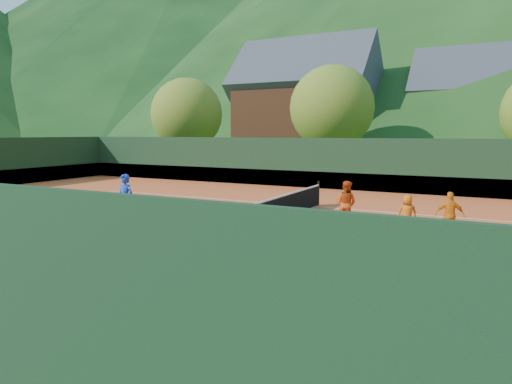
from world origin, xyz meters
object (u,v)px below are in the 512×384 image
at_px(student_a, 346,203).
at_px(chalet_mid, 483,115).
at_px(student_b, 450,215).
at_px(tennis_net, 259,215).
at_px(student_c, 407,214).
at_px(chalet_left, 306,109).
at_px(coach, 125,200).
at_px(ball_hopper, 9,202).

relative_size(student_a, chalet_mid, 0.13).
relative_size(student_b, tennis_net, 0.12).
relative_size(student_a, student_c, 1.26).
bearing_deg(chalet_mid, chalet_left, -165.96).
bearing_deg(student_a, tennis_net, 45.74).
bearing_deg(student_a, coach, 34.36).
distance_m(tennis_net, ball_hopper, 9.42).
height_order(student_a, student_c, student_a).
xyz_separation_m(student_a, ball_hopper, (-11.37, -5.05, -0.06)).
bearing_deg(chalet_mid, student_a, -96.27).
distance_m(student_a, tennis_net, 3.16).
distance_m(coach, student_a, 7.89).
distance_m(student_c, chalet_mid, 32.59).
bearing_deg(student_c, student_a, -18.04).
xyz_separation_m(student_a, tennis_net, (-2.48, -1.94, -0.31)).
bearing_deg(student_a, ball_hopper, 31.59).
bearing_deg(ball_hopper, student_b, 17.55).
distance_m(chalet_left, chalet_mid, 16.51).
xyz_separation_m(ball_hopper, chalet_mid, (14.90, 37.10, 4.22)).
bearing_deg(student_b, ball_hopper, 7.26).
bearing_deg(coach, student_b, 16.59).
height_order(student_b, student_c, student_b).
relative_size(coach, student_b, 1.25).
bearing_deg(student_b, student_a, -16.20).
relative_size(student_c, tennis_net, 0.11).
xyz_separation_m(ball_hopper, chalet_left, (-1.10, 33.10, 4.88)).
relative_size(coach, tennis_net, 0.15).
distance_m(coach, ball_hopper, 4.58).
relative_size(student_a, tennis_net, 0.13).
relative_size(student_a, student_b, 1.10).
xyz_separation_m(coach, ball_hopper, (-4.32, -1.50, -0.18)).
height_order(tennis_net, ball_hopper, tennis_net).
distance_m(coach, chalet_left, 32.41).
bearing_deg(tennis_net, coach, -160.67).
xyz_separation_m(coach, chalet_mid, (10.57, 35.60, 4.05)).
bearing_deg(coach, student_c, 19.65).
height_order(student_c, tennis_net, student_c).
relative_size(student_c, ball_hopper, 1.29).
bearing_deg(student_c, ball_hopper, 7.28).
height_order(student_b, tennis_net, student_b).
xyz_separation_m(tennis_net, chalet_left, (-10.00, 30.00, 5.13)).
bearing_deg(chalet_left, coach, -80.25).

